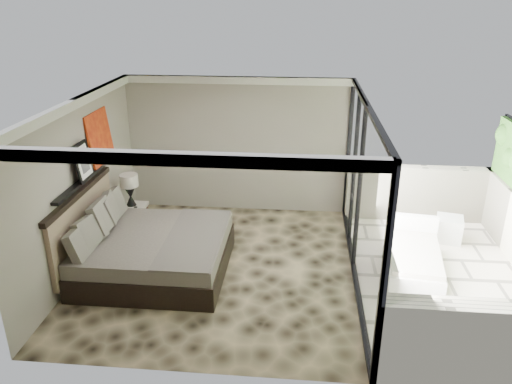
# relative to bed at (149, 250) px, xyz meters

# --- Properties ---
(floor) EXTENTS (5.00, 5.00, 0.00)m
(floor) POSITION_rel_bed_xyz_m (1.14, 0.18, -0.38)
(floor) COLOR black
(floor) RESTS_ON ground
(ceiling) EXTENTS (4.50, 5.00, 0.02)m
(ceiling) POSITION_rel_bed_xyz_m (1.14, 0.18, 2.41)
(ceiling) COLOR silver
(ceiling) RESTS_ON back_wall
(back_wall) EXTENTS (4.50, 0.02, 2.80)m
(back_wall) POSITION_rel_bed_xyz_m (1.14, 2.67, 1.02)
(back_wall) COLOR gray
(back_wall) RESTS_ON floor
(left_wall) EXTENTS (0.02, 5.00, 2.80)m
(left_wall) POSITION_rel_bed_xyz_m (-1.10, 0.18, 1.02)
(left_wall) COLOR gray
(left_wall) RESTS_ON floor
(glass_wall) EXTENTS (0.08, 5.00, 2.80)m
(glass_wall) POSITION_rel_bed_xyz_m (3.39, 0.18, 1.02)
(glass_wall) COLOR white
(glass_wall) RESTS_ON floor
(terrace_slab) EXTENTS (3.00, 5.00, 0.12)m
(terrace_slab) POSITION_rel_bed_xyz_m (4.89, 0.18, -0.44)
(terrace_slab) COLOR silver
(terrace_slab) RESTS_ON ground
(picture_ledge) EXTENTS (0.12, 2.20, 0.05)m
(picture_ledge) POSITION_rel_bed_xyz_m (-1.04, 0.28, 1.12)
(picture_ledge) COLOR black
(picture_ledge) RESTS_ON left_wall
(bed) EXTENTS (2.37, 2.29, 1.31)m
(bed) POSITION_rel_bed_xyz_m (0.00, 0.00, 0.00)
(bed) COLOR black
(bed) RESTS_ON floor
(nightstand) EXTENTS (0.66, 0.66, 0.57)m
(nightstand) POSITION_rel_bed_xyz_m (-0.78, 1.40, -0.10)
(nightstand) COLOR black
(nightstand) RESTS_ON floor
(table_lamp) EXTENTS (0.34, 0.34, 0.62)m
(table_lamp) POSITION_rel_bed_xyz_m (-0.77, 1.45, 0.54)
(table_lamp) COLOR black
(table_lamp) RESTS_ON nightstand
(abstract_canvas) EXTENTS (0.13, 0.90, 0.90)m
(abstract_canvas) POSITION_rel_bed_xyz_m (-1.06, 1.04, 1.59)
(abstract_canvas) COLOR #C14910
(abstract_canvas) RESTS_ON picture_ledge
(framed_print) EXTENTS (0.11, 0.50, 0.60)m
(framed_print) POSITION_rel_bed_xyz_m (-1.00, 0.16, 1.44)
(framed_print) COLOR black
(framed_print) RESTS_ON picture_ledge
(ottoman) EXTENTS (0.55, 0.55, 0.46)m
(ottoman) POSITION_rel_bed_xyz_m (5.22, 1.58, -0.15)
(ottoman) COLOR silver
(ottoman) RESTS_ON terrace_slab
(lounger) EXTENTS (1.05, 1.77, 0.66)m
(lounger) POSITION_rel_bed_xyz_m (4.38, 0.47, -0.18)
(lounger) COLOR white
(lounger) RESTS_ON terrace_slab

